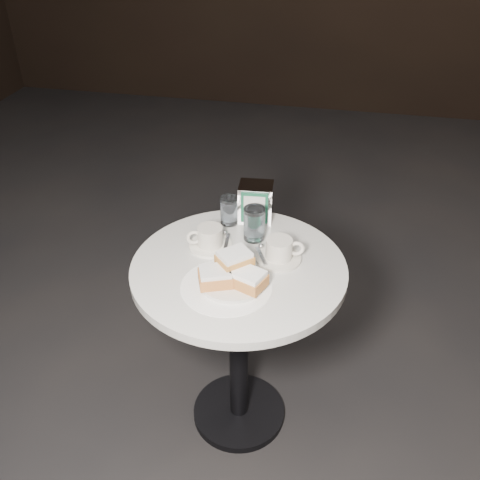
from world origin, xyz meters
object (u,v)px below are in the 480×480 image
Objects in this scene: water_glass_right at (254,224)px; cafe_table at (239,311)px; coffee_cup_right at (279,251)px; coffee_cup_left at (210,238)px; napkin_dispenser at (256,202)px; water_glass_left at (229,211)px; beignet_plate at (233,275)px.

cafe_table is at bearing -96.78° from water_glass_right.
cafe_table is 0.27m from coffee_cup_right.
coffee_cup_left is 1.34× the size of napkin_dispenser.
napkin_dispenser reaches higher than coffee_cup_left.
coffee_cup_right reaches higher than coffee_cup_left.
coffee_cup_right is (0.24, -0.02, 0.00)m from coffee_cup_left.
water_glass_right is at bearing -37.27° from water_glass_left.
coffee_cup_left is 1.08× the size of coffee_cup_right.
coffee_cup_right is 0.26m from napkin_dispenser.
water_glass_right is (0.11, -0.08, 0.01)m from water_glass_left.
beignet_plate reaches higher than coffee_cup_right.
cafe_table is 0.39m from napkin_dispenser.
napkin_dispenser is at bearing 106.44° from coffee_cup_right.
beignet_plate is 1.27× the size of coffee_cup_right.
water_glass_left reaches higher than coffee_cup_right.
coffee_cup_left is at bearing -149.47° from water_glass_right.
cafe_table is 0.25m from beignet_plate.
beignet_plate is at bearing -93.83° from water_glass_right.
cafe_table is 5.31× the size of napkin_dispenser.
napkin_dispenser is (0.00, 0.29, 0.27)m from cafe_table.
beignet_plate is 1.86× the size of water_glass_right.
coffee_cup_right is at bearing 52.58° from beignet_plate.
cafe_table is 3.96× the size of coffee_cup_left.
beignet_plate is 0.26m from water_glass_right.
water_glass_right reaches higher than beignet_plate.
cafe_table is at bearing -94.96° from napkin_dispenser.
beignet_plate is at bearing -75.57° from water_glass_left.
napkin_dispenser is (0.12, 0.21, 0.04)m from coffee_cup_left.
cafe_table is 0.27m from coffee_cup_left.
water_glass_left is 0.87× the size of water_glass_right.
water_glass_left is at bearing 142.73° from water_glass_right.
coffee_cup_left is 0.24m from napkin_dispenser.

